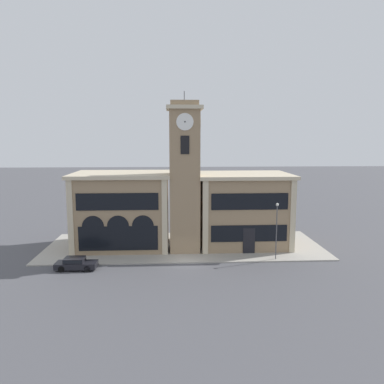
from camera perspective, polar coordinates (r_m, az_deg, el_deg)
The scene contains 7 objects.
ground_plane at distance 44.33m, azimuth -0.90°, elevation -10.88°, with size 300.00×300.00×0.00m, color #4C4C51.
sidewalk_kerb at distance 50.96m, azimuth -1.18°, elevation -8.24°, with size 36.57×13.97×0.15m.
clock_tower at distance 47.26m, azimuth -1.14°, elevation 2.22°, with size 4.43×4.43×20.20m.
town_hall_left_wing at distance 50.79m, azimuth -10.55°, elevation -2.70°, with size 12.82×9.43×9.98m.
town_hall_right_wing at distance 51.25m, azimuth 7.77°, elevation -2.63°, with size 12.38×9.43×9.81m.
parked_car_near at distance 44.21m, azimuth -17.30°, elevation -10.32°, with size 4.54×1.92×1.37m.
street_lamp at distance 45.43m, azimuth 12.78°, elevation -4.70°, with size 0.36×0.36×6.80m.
Camera 1 is at (-1.49, -41.88, 14.45)m, focal length 35.00 mm.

